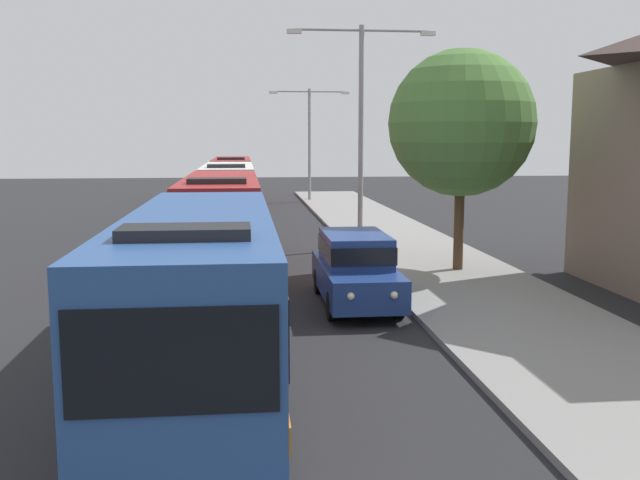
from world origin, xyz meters
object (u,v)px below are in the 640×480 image
Objects in this scene: bus_fourth_in_line at (232,178)px; streetlamp_far at (309,132)px; bus_second_in_line at (221,217)px; streetlamp_mid at (361,113)px; white_suv at (355,266)px; bus_lead at (201,289)px; bus_middle at (228,192)px; roadside_tree at (462,123)px.

streetlamp_far is at bearing -0.26° from bus_fourth_in_line.
streetlamp_mid reaches higher than bus_second_in_line.
white_suv is 10.64m from streetlamp_mid.
bus_lead is at bearing -123.34° from white_suv.
bus_second_in_line is 1.27× the size of streetlamp_mid.
bus_second_in_line is (0.00, 12.04, 0.00)m from bus_lead.
bus_middle is at bearing 90.00° from bus_second_in_line.
bus_middle is (0.00, 12.07, 0.00)m from bus_second_in_line.
roadside_tree is (7.72, -14.50, 3.17)m from bus_middle.
bus_middle is 14.46m from streetlamp_far.
roadside_tree is (2.32, -27.54, -0.01)m from streetlamp_far.
streetlamp_mid is at bearing 79.92° from white_suv.
bus_middle is 1.29× the size of streetlamp_mid.
bus_second_in_line is 7.44m from white_suv.
bus_second_in_line is at bearing -149.75° from streetlamp_mid.
streetlamp_far is at bearing 86.91° from white_suv.
bus_second_in_line is 0.90× the size of bus_fourth_in_line.
streetlamp_mid is at bearing -90.00° from streetlamp_far.
streetlamp_mid reaches higher than streetlamp_far.
streetlamp_far reaches higher than bus_second_in_line.
streetlamp_far is at bearing 67.51° from bus_middle.
streetlamp_far is (5.40, 37.15, 3.18)m from bus_lead.
bus_second_in_line is 8.70m from roadside_tree.
roadside_tree is at bearing -67.38° from streetlamp_mid.
streetlamp_mid is at bearing 70.43° from bus_lead.
streetlamp_far reaches higher than bus_fourth_in_line.
bus_middle is 18.87m from white_suv.
bus_second_in_line and bus_fourth_in_line have the same top height.
bus_lead is at bearing -98.27° from streetlamp_far.
bus_lead is 37.17m from bus_fourth_in_line.
bus_second_in_line is at bearing -90.00° from bus_middle.
bus_second_in_line is 25.88m from streetlamp_far.
white_suv is at bearing -78.69° from bus_middle.
bus_lead is 1.49× the size of roadside_tree.
bus_lead is at bearing -128.80° from roadside_tree.
bus_fourth_in_line is 2.38× the size of white_suv.
bus_middle is at bearing -112.49° from streetlamp_far.
bus_second_in_line is 1.54× the size of roadside_tree.
white_suv is at bearing -60.05° from bus_second_in_line.
streetlamp_mid reaches higher than bus_fourth_in_line.
bus_fourth_in_line is at bearing 179.74° from streetlamp_far.
bus_lead is 12.73m from roadside_tree.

